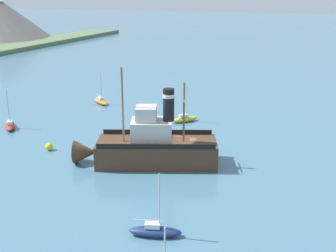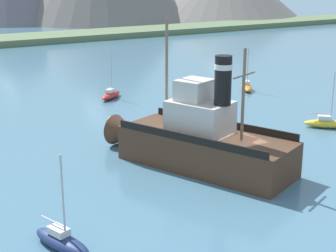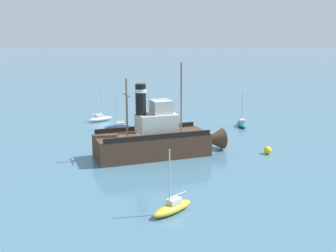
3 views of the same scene
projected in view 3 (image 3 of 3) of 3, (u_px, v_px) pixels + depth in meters
The scene contains 7 objects.
ground_plane at pixel (130, 159), 43.92m from camera, with size 600.00×600.00×0.00m, color #477289.
old_tugboat at pixel (158, 139), 44.81m from camera, with size 8.30×14.67×9.90m.
sailboat_navy at pixel (119, 127), 56.93m from camera, with size 2.15×3.96×4.90m.
sailboat_yellow at pixel (172, 207), 30.77m from camera, with size 3.51×3.42×4.90m.
sailboat_white at pixel (100, 118), 62.69m from camera, with size 3.28×3.62×4.90m.
sailboat_teal at pixel (242, 123), 59.14m from camera, with size 3.80×1.11×4.90m.
mooring_buoy at pixel (268, 150), 45.72m from camera, with size 0.84×0.84×0.84m, color yellow.
Camera 3 is at (42.12, 4.00, 12.92)m, focal length 45.00 mm.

